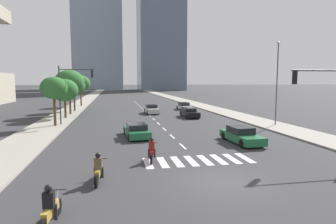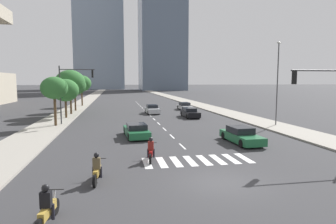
{
  "view_description": "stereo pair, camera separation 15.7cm",
  "coord_description": "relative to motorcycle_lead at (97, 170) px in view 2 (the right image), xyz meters",
  "views": [
    {
      "loc": [
        -5.15,
        -12.86,
        4.93
      ],
      "look_at": [
        0.0,
        13.99,
        2.0
      ],
      "focal_mm": 30.67,
      "sensor_mm": 36.0,
      "label": 1
    },
    {
      "loc": [
        -4.99,
        -12.89,
        4.93
      ],
      "look_at": [
        0.0,
        13.99,
        2.0
      ],
      "focal_mm": 30.67,
      "sensor_mm": 36.0,
      "label": 2
    }
  ],
  "objects": [
    {
      "name": "street_tree_second",
      "position": [
        -5.45,
        25.36,
        3.18
      ],
      "size": [
        3.46,
        3.46,
        5.09
      ],
      "color": "#4C3823",
      "rests_on": "sidewalk_west"
    },
    {
      "name": "sedan_green_4",
      "position": [
        10.87,
        7.18,
        0.01
      ],
      "size": [
        1.96,
        4.85,
        1.29
      ],
      "rotation": [
        0.0,
        0.0,
        -1.53
      ],
      "color": "#1E6038",
      "rests_on": "ground"
    },
    {
      "name": "street_tree_fifth",
      "position": [
        -5.45,
        44.57,
        3.92
      ],
      "size": [
        3.73,
        3.73,
        5.96
      ],
      "color": "#4C3823",
      "rests_on": "sidewalk_west"
    },
    {
      "name": "sedan_silver_0",
      "position": [
        6.54,
        29.46,
        0.03
      ],
      "size": [
        1.94,
        4.42,
        1.33
      ],
      "rotation": [
        0.0,
        0.0,
        -1.54
      ],
      "color": "#B7BABF",
      "rests_on": "ground"
    },
    {
      "name": "sedan_silver_1",
      "position": [
        12.93,
        34.39,
        -0.01
      ],
      "size": [
        1.99,
        4.59,
        1.26
      ],
      "rotation": [
        0.0,
        0.0,
        -1.51
      ],
      "color": "#B7BABF",
      "rests_on": "ground"
    },
    {
      "name": "street_tree_nearest",
      "position": [
        -5.45,
        18.42,
        3.61
      ],
      "size": [
        2.83,
        2.83,
        5.28
      ],
      "color": "#4C3823",
      "rests_on": "sidewalk_west"
    },
    {
      "name": "sedan_black_3",
      "position": [
        11.07,
        23.89,
        0.02
      ],
      "size": [
        1.79,
        4.69,
        1.28
      ],
      "rotation": [
        0.0,
        0.0,
        -1.57
      ],
      "color": "black",
      "rests_on": "ground"
    },
    {
      "name": "lane_divider_center",
      "position": [
        5.92,
        30.77,
        -0.58
      ],
      "size": [
        0.14,
        50.0,
        0.01
      ],
      "color": "silver",
      "rests_on": "ground"
    },
    {
      "name": "motorcycle_trailing",
      "position": [
        -1.42,
        -4.11,
        -0.0
      ],
      "size": [
        0.7,
        2.22,
        1.49
      ],
      "rotation": [
        0.0,
        0.0,
        1.45
      ],
      "color": "black",
      "rests_on": "ground"
    },
    {
      "name": "sidewalk_east",
      "position": [
        18.09,
        28.78,
        -0.51
      ],
      "size": [
        4.0,
        260.0,
        0.15
      ],
      "primitive_type": "cube",
      "color": "gray",
      "rests_on": "ground"
    },
    {
      "name": "street_tree_fourth",
      "position": [
        -5.45,
        34.7,
        3.65
      ],
      "size": [
        3.59,
        3.59,
        5.62
      ],
      "color": "#4C3823",
      "rests_on": "sidewalk_west"
    },
    {
      "name": "motorcycle_lead",
      "position": [
        0.0,
        0.0,
        0.0
      ],
      "size": [
        0.7,
        2.14,
        1.49
      ],
      "rotation": [
        0.0,
        0.0,
        1.47
      ],
      "color": "black",
      "rests_on": "ground"
    },
    {
      "name": "crosswalk_near",
      "position": [
        5.92,
        2.77,
        -0.58
      ],
      "size": [
        6.75,
        2.39,
        0.01
      ],
      "color": "silver",
      "rests_on": "ground"
    },
    {
      "name": "office_tower_center_skyline",
      "position": [
        27.38,
        148.07,
        39.5
      ],
      "size": [
        24.29,
        26.72,
        87.96
      ],
      "color": "slate",
      "rests_on": "ground"
    },
    {
      "name": "street_lamp_east",
      "position": [
        18.39,
        14.58,
        4.69
      ],
      "size": [
        0.5,
        0.24,
        9.01
      ],
      "color": "#3F3F42",
      "rests_on": "sidewalk_east"
    },
    {
      "name": "motorcycle_third",
      "position": [
        3.08,
        3.31,
        -0.0
      ],
      "size": [
        0.72,
        2.15,
        1.49
      ],
      "rotation": [
        0.0,
        0.0,
        1.4
      ],
      "color": "black",
      "rests_on": "ground"
    },
    {
      "name": "traffic_signal_far",
      "position": [
        -3.73,
        19.49,
        3.95
      ],
      "size": [
        4.09,
        0.28,
        6.49
      ],
      "color": "#333335",
      "rests_on": "sidewalk_west"
    },
    {
      "name": "traffic_signal_near",
      "position": [
        15.32,
        2.89,
        3.65
      ],
      "size": [
        5.27,
        0.28,
        5.89
      ],
      "rotation": [
        0.0,
        0.0,
        3.14
      ],
      "color": "#333335",
      "rests_on": "sidewalk_east"
    },
    {
      "name": "street_tree_third",
      "position": [
        -5.45,
        29.83,
        4.16
      ],
      "size": [
        4.32,
        4.32,
        6.44
      ],
      "color": "#4C3823",
      "rests_on": "sidewalk_west"
    },
    {
      "name": "sedan_green_2",
      "position": [
        2.75,
        11.14,
        -0.02
      ],
      "size": [
        2.15,
        4.84,
        1.22
      ],
      "rotation": [
        0.0,
        0.0,
        1.64
      ],
      "color": "#1E6038",
      "rests_on": "ground"
    },
    {
      "name": "ground_plane",
      "position": [
        5.92,
        -1.22,
        -0.58
      ],
      "size": [
        800.0,
        800.0,
        0.0
      ],
      "primitive_type": "plane",
      "color": "#333335"
    },
    {
      "name": "sidewalk_west",
      "position": [
        -6.25,
        28.78,
        -0.51
      ],
      "size": [
        4.0,
        260.0,
        0.15
      ],
      "primitive_type": "cube",
      "color": "gray",
      "rests_on": "ground"
    }
  ]
}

